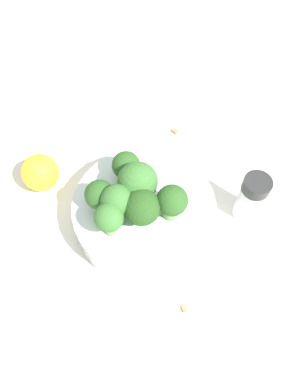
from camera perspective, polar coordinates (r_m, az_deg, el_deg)
name	(u,v)px	position (r m, az deg, el deg)	size (l,w,h in m)	color
ground_plane	(144,220)	(0.51, 0.00, -4.23)	(3.00, 3.00, 0.00)	silver
bowl	(144,212)	(0.49, 0.00, -3.13)	(0.18, 0.18, 0.04)	silver
broccoli_floret_0	(172,202)	(0.44, 4.27, -1.51)	(0.04, 0.04, 0.05)	#84AD66
broccoli_floret_1	(141,180)	(0.45, -0.53, 1.78)	(0.05, 0.05, 0.06)	#7A9E5B
broccoli_floret_2	(126,166)	(0.48, -2.75, 4.02)	(0.04, 0.04, 0.04)	#7A9E5B
broccoli_floret_3	(100,195)	(0.45, -6.77, -0.52)	(0.04, 0.04, 0.05)	#8EB770
broccoli_floret_4	(142,208)	(0.43, -0.37, -2.39)	(0.04, 0.04, 0.05)	#7A9E5B
broccoli_floret_5	(109,218)	(0.43, -5.37, -4.04)	(0.03, 0.03, 0.05)	#84AD66
broccoli_floret_6	(117,201)	(0.44, -4.14, -1.39)	(0.04, 0.04, 0.06)	#7A9E5B
pepper_shaker	(251,198)	(0.50, 15.99, -0.83)	(0.04, 0.04, 0.08)	silver
lemon_wedge	(40,173)	(0.54, -15.54, 2.88)	(0.05, 0.05, 0.05)	yellow
almond_crumb_0	(184,308)	(0.46, 6.18, -17.21)	(0.01, 0.01, 0.01)	#AD7F4C
almond_crumb_1	(175,130)	(0.60, 4.76, 9.36)	(0.01, 0.01, 0.01)	#AD7F4C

